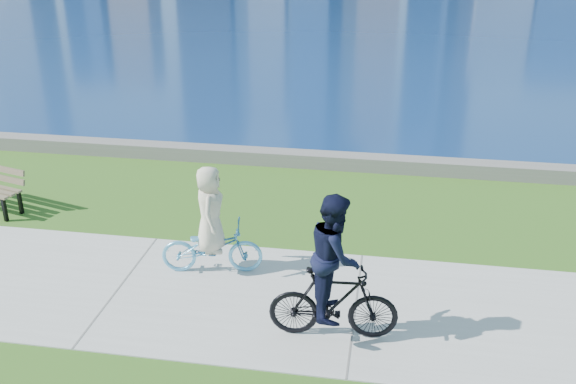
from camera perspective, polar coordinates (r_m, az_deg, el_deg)
name	(u,v)px	position (r m, az deg, el deg)	size (l,w,h in m)	color
ground	(120,287)	(11.41, -14.67, -8.16)	(320.00, 320.00, 0.00)	#2D5917
concrete_path	(120,286)	(11.41, -14.68, -8.12)	(80.00, 3.50, 0.02)	#AFB0AA
seawall	(217,154)	(16.59, -6.35, 3.39)	(90.00, 0.50, 0.35)	#66635F
cyclist_woman	(211,234)	(11.20, -6.84, -3.71)	(0.91, 1.85, 1.97)	#5CB3E1
cyclist_man	(334,280)	(9.36, 4.13, -7.80)	(0.77, 1.94, 2.31)	black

